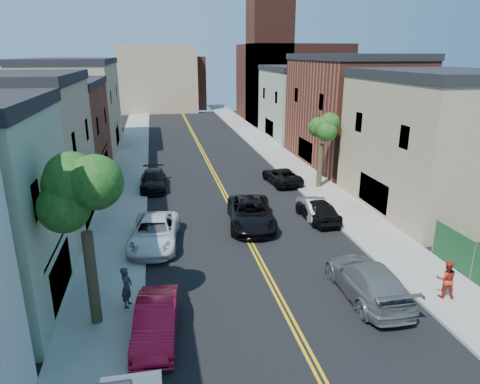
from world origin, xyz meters
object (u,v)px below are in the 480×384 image
white_pickup (154,232)px  black_car_left (153,180)px  grey_car_left (158,232)px  black_car_right (318,210)px  dark_car_right_far (282,176)px  black_suv_lane (251,213)px  pedestrian_right (446,279)px  grey_car_right (368,280)px  pedestrian_left (127,287)px  silver_car_right (313,207)px  red_sedan (156,321)px

white_pickup → black_car_left: (0.00, 11.11, -0.06)m
grey_car_left → black_car_right: (10.48, 1.67, -0.01)m
black_car_left → dark_car_right_far: size_ratio=1.04×
dark_car_right_far → white_pickup: bearing=38.5°
black_suv_lane → pedestrian_right: bearing=-50.3°
grey_car_right → black_suv_lane: black_suv_lane is taller
grey_car_left → dark_car_right_far: 14.75m
black_car_right → pedestrian_left: pedestrian_left is taller
black_car_left → black_suv_lane: (6.12, -9.27, 0.11)m
grey_car_left → silver_car_right: grey_car_left is taller
red_sedan → dark_car_right_far: red_sedan is taller
silver_car_right → white_pickup: bearing=18.2°
red_sedan → dark_car_right_far: 21.94m
pedestrian_right → black_suv_lane: bearing=-37.8°
red_sedan → silver_car_right: size_ratio=1.10×
red_sedan → white_pickup: size_ratio=0.78×
grey_car_left → dark_car_right_far: grey_car_left is taller
red_sedan → black_suv_lane: bearing=65.3°
grey_car_right → dark_car_right_far: 17.99m
black_car_left → grey_car_right: (9.48, -18.59, 0.09)m
grey_car_left → red_sedan: bearing=-95.1°
black_car_left → red_sedan: bearing=-88.5°
dark_car_right_far → black_suv_lane: size_ratio=0.80×
black_car_right → dark_car_right_far: black_car_right is taller
black_car_left → pedestrian_right: (12.77, -19.54, 0.31)m
red_sedan → white_pickup: white_pickup is taller
black_car_left → black_car_right: bearing=-39.5°
black_car_left → black_car_right: 14.15m
red_sedan → silver_car_right: 15.58m
grey_car_right → black_car_right: grey_car_right is taller
dark_car_right_far → pedestrian_left: bearing=49.0°
red_sedan → pedestrian_right: 12.77m
silver_car_right → pedestrian_left: bearing=41.5°
black_suv_lane → grey_car_left: bearing=-157.3°
black_suv_lane → pedestrian_right: (6.64, -10.27, 0.21)m
white_pickup → red_sedan: bearing=-83.1°
black_suv_lane → pedestrian_right: pedestrian_right is taller
black_car_right → pedestrian_right: (2.09, -10.26, 0.30)m
dark_car_right_far → black_suv_lane: black_suv_lane is taller
grey_car_left → pedestrian_left: size_ratio=2.42×
silver_car_right → dark_car_right_far: 7.78m
red_sedan → silver_car_right: red_sedan is taller
black_car_left → pedestrian_right: pedestrian_right is taller
pedestrian_right → red_sedan: bearing=20.4°
pedestrian_left → pedestrian_right: size_ratio=1.03×
black_suv_lane → white_pickup: bearing=-156.4°
red_sedan → black_car_left: size_ratio=0.88×
red_sedan → black_car_right: black_car_right is taller
black_car_right → red_sedan: bearing=41.1°
red_sedan → pedestrian_right: size_ratio=2.49×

